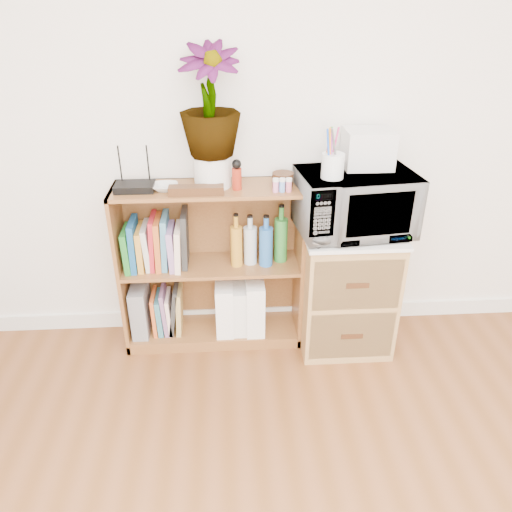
{
  "coord_description": "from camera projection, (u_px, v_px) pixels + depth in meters",
  "views": [
    {
      "loc": [
        -0.26,
        -0.34,
        1.85
      ],
      "look_at": [
        -0.11,
        1.95,
        0.62
      ],
      "focal_mm": 35.0,
      "sensor_mm": 36.0,
      "label": 1
    }
  ],
  "objects": [
    {
      "name": "file_box",
      "position": [
        141.0,
        308.0,
        2.88
      ],
      "size": [
        0.09,
        0.24,
        0.3
      ],
      "primitive_type": "cube",
      "color": "gray",
      "rests_on": "bookshelf"
    },
    {
      "name": "kokeshi_doll",
      "position": [
        237.0,
        179.0,
        2.51
      ],
      "size": [
        0.05,
        0.05,
        0.11
      ],
      "primitive_type": "cylinder",
      "color": "maroon",
      "rests_on": "bookshelf"
    },
    {
      "name": "skirting_board",
      "position": [
        271.0,
        314.0,
        3.13
      ],
      "size": [
        4.0,
        0.02,
        0.1
      ],
      "primitive_type": "cube",
      "color": "white",
      "rests_on": "ground"
    },
    {
      "name": "white_bowl",
      "position": [
        165.0,
        187.0,
        2.52
      ],
      "size": [
        0.13,
        0.13,
        0.03
      ],
      "primitive_type": "imported",
      "color": "silver",
      "rests_on": "bookshelf"
    },
    {
      "name": "magazine_holder_left",
      "position": [
        225.0,
        305.0,
        2.9
      ],
      "size": [
        0.1,
        0.25,
        0.31
      ],
      "primitive_type": "cube",
      "color": "white",
      "rests_on": "bookshelf"
    },
    {
      "name": "magazine_holder_mid",
      "position": [
        239.0,
        306.0,
        2.91
      ],
      "size": [
        0.09,
        0.23,
        0.29
      ],
      "primitive_type": "cube",
      "color": "white",
      "rests_on": "bookshelf"
    },
    {
      "name": "paint_jars",
      "position": [
        282.0,
        187.0,
        2.49
      ],
      "size": [
        0.1,
        0.04,
        0.05
      ],
      "primitive_type": "cube",
      "color": "#D57684",
      "rests_on": "bookshelf"
    },
    {
      "name": "small_appliance",
      "position": [
        368.0,
        149.0,
        2.53
      ],
      "size": [
        0.24,
        0.2,
        0.19
      ],
      "primitive_type": "cube",
      "color": "silver",
      "rests_on": "microwave"
    },
    {
      "name": "liquor_bottles",
      "position": [
        267.0,
        238.0,
        2.72
      ],
      "size": [
        0.4,
        0.07,
        0.32
      ],
      "color": "#C38724",
      "rests_on": "bookshelf"
    },
    {
      "name": "pen_cup",
      "position": [
        333.0,
        166.0,
        2.39
      ],
      "size": [
        0.11,
        0.11,
        0.12
      ],
      "primitive_type": "cylinder",
      "color": "white",
      "rests_on": "microwave"
    },
    {
      "name": "magazine_holder_right",
      "position": [
        255.0,
        303.0,
        2.91
      ],
      "size": [
        0.1,
        0.26,
        0.32
      ],
      "primitive_type": "cube",
      "color": "white",
      "rests_on": "bookshelf"
    },
    {
      "name": "wooden_bowl",
      "position": [
        283.0,
        179.0,
        2.58
      ],
      "size": [
        0.11,
        0.11,
        0.06
      ],
      "primitive_type": "cylinder",
      "color": "#371F0F",
      "rests_on": "bookshelf"
    },
    {
      "name": "potted_plant",
      "position": [
        209.0,
        101.0,
        2.38
      ],
      "size": [
        0.3,
        0.3,
        0.53
      ],
      "primitive_type": "imported",
      "color": "#367C31",
      "rests_on": "plant_pot"
    },
    {
      "name": "wicker_unit",
      "position": [
        345.0,
        289.0,
        2.82
      ],
      "size": [
        0.5,
        0.45,
        0.7
      ],
      "primitive_type": "cube",
      "color": "#9E7542",
      "rests_on": "ground"
    },
    {
      "name": "plant_pot",
      "position": [
        212.0,
        171.0,
        2.54
      ],
      "size": [
        0.19,
        0.19,
        0.16
      ],
      "primitive_type": "cylinder",
      "color": "silver",
      "rests_on": "bookshelf"
    },
    {
      "name": "trinket_box",
      "position": [
        196.0,
        190.0,
        2.46
      ],
      "size": [
        0.27,
        0.07,
        0.04
      ],
      "primitive_type": "cube",
      "color": "#3A220F",
      "rests_on": "bookshelf"
    },
    {
      "name": "lower_books",
      "position": [
        168.0,
        310.0,
        2.9
      ],
      "size": [
        0.17,
        0.19,
        0.29
      ],
      "color": "#D75C26",
      "rests_on": "bookshelf"
    },
    {
      "name": "bookshelf",
      "position": [
        212.0,
        267.0,
        2.79
      ],
      "size": [
        1.0,
        0.3,
        0.95
      ],
      "primitive_type": "cube",
      "color": "brown",
      "rests_on": "ground"
    },
    {
      "name": "microwave",
      "position": [
        354.0,
        203.0,
        2.56
      ],
      "size": [
        0.62,
        0.46,
        0.32
      ],
      "primitive_type": "imported",
      "rotation": [
        0.0,
        0.0,
        0.12
      ],
      "color": "white",
      "rests_on": "wicker_unit"
    },
    {
      "name": "cookbooks",
      "position": [
        157.0,
        244.0,
        2.7
      ],
      "size": [
        0.34,
        0.2,
        0.31
      ],
      "color": "#207928",
      "rests_on": "bookshelf"
    },
    {
      "name": "router",
      "position": [
        135.0,
        187.0,
        2.52
      ],
      "size": [
        0.2,
        0.13,
        0.04
      ],
      "primitive_type": "cube",
      "color": "black",
      "rests_on": "bookshelf"
    }
  ]
}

